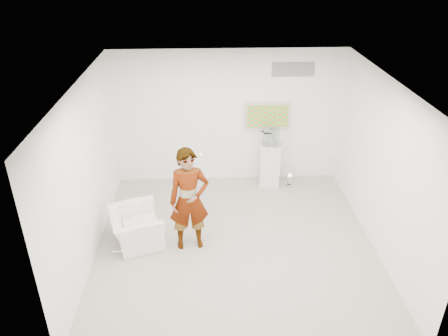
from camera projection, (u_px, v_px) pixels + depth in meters
The scene contains 10 objects.
room at pixel (236, 171), 7.33m from camera, with size 5.01×5.01×3.00m.
tv at pixel (267, 116), 9.51m from camera, with size 1.00×0.08×0.60m, color silver.
logo_decal at pixel (293, 70), 9.10m from camera, with size 0.90×0.02×0.30m, color slate.
person at pixel (189, 200), 7.54m from camera, with size 0.70×0.46×1.92m, color white.
armchair at pixel (136, 227), 7.92m from camera, with size 0.99×0.87×0.64m, color white.
pedestal at pixel (270, 164), 9.75m from camera, with size 0.48×0.48×1.00m, color white.
floor_uplight at pixel (290, 180), 9.83m from camera, with size 0.19×0.19×0.30m, color silver.
vitrine at pixel (272, 137), 9.45m from camera, with size 0.33×0.33×0.33m, color white.
console at pixel (272, 140), 9.48m from camera, with size 0.05×0.15×0.20m, color white.
wii_remote at pixel (201, 155), 7.36m from camera, with size 0.04×0.14×0.04m, color white.
Camera 1 is at (-0.50, -6.45, 4.95)m, focal length 35.00 mm.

